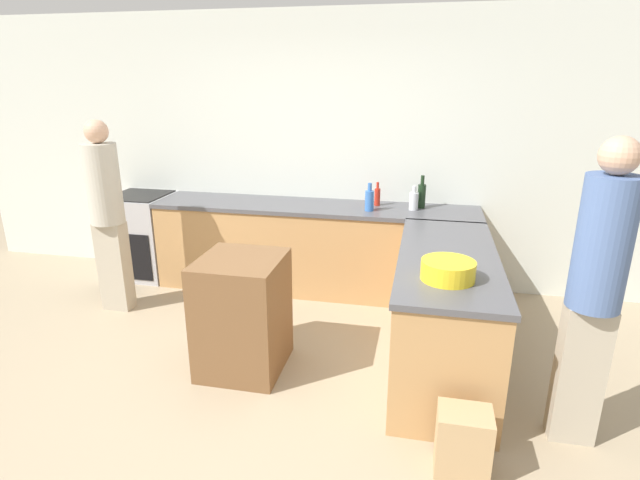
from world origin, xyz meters
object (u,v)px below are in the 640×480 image
at_px(island_table, 243,314).
at_px(person_by_range, 107,209).
at_px(range_oven, 143,235).
at_px(person_at_peninsula, 596,284).
at_px(wine_bottle_dark, 422,195).
at_px(vinegar_bottle_clear, 414,200).
at_px(hot_sauce_bottle, 377,196).
at_px(water_bottle_blue, 369,200).
at_px(paper_bag, 463,443).
at_px(mixing_bowl, 448,270).

distance_m(island_table, person_by_range, 1.75).
height_order(range_oven, person_by_range, person_by_range).
relative_size(range_oven, person_at_peninsula, 0.50).
bearing_deg(wine_bottle_dark, vinegar_bottle_clear, -126.58).
distance_m(range_oven, hot_sauce_bottle, 2.56).
xyz_separation_m(island_table, water_bottle_blue, (0.74, 1.43, 0.56)).
relative_size(island_table, person_at_peninsula, 0.48).
bearing_deg(hot_sauce_bottle, paper_bag, -72.96).
relative_size(hot_sauce_bottle, person_at_peninsula, 0.13).
bearing_deg(wine_bottle_dark, mixing_bowl, -83.62).
bearing_deg(island_table, person_at_peninsula, -8.37).
xyz_separation_m(range_oven, wine_bottle_dark, (2.92, 0.11, 0.56)).
bearing_deg(wine_bottle_dark, island_table, -126.38).
distance_m(vinegar_bottle_clear, person_by_range, 2.79).
height_order(vinegar_bottle_clear, person_at_peninsula, person_at_peninsula).
height_order(water_bottle_blue, wine_bottle_dark, wine_bottle_dark).
xyz_separation_m(range_oven, paper_bag, (3.24, -2.29, -0.25)).
bearing_deg(vinegar_bottle_clear, island_table, -126.37).
height_order(person_by_range, paper_bag, person_by_range).
bearing_deg(person_at_peninsula, wine_bottle_dark, 116.35).
distance_m(range_oven, person_by_range, 1.00).
relative_size(wine_bottle_dark, paper_bag, 0.80).
bearing_deg(person_at_peninsula, range_oven, 154.59).
distance_m(person_by_range, person_at_peninsula, 3.83).
distance_m(mixing_bowl, person_by_range, 3.04).
xyz_separation_m(person_at_peninsula, paper_bag, (-0.66, -0.44, -0.80)).
xyz_separation_m(hot_sauce_bottle, wine_bottle_dark, (0.42, -0.01, 0.03)).
bearing_deg(range_oven, mixing_bowl, -28.07).
relative_size(wine_bottle_dark, person_by_range, 0.18).
distance_m(wine_bottle_dark, person_at_peninsula, 2.19).
height_order(island_table, vinegar_bottle_clear, vinegar_bottle_clear).
relative_size(vinegar_bottle_clear, person_by_range, 0.13).
xyz_separation_m(water_bottle_blue, person_by_range, (-2.25, -0.73, -0.03)).
relative_size(range_oven, person_by_range, 0.52).
relative_size(vinegar_bottle_clear, hot_sauce_bottle, 0.99).
distance_m(person_by_range, paper_bag, 3.46).
xyz_separation_m(wine_bottle_dark, paper_bag, (0.32, -2.41, -0.81)).
xyz_separation_m(vinegar_bottle_clear, person_at_peninsula, (1.04, -1.87, 0.03)).
bearing_deg(hot_sauce_bottle, person_by_range, -157.58).
height_order(island_table, hot_sauce_bottle, hot_sauce_bottle).
height_order(range_oven, wine_bottle_dark, wine_bottle_dark).
relative_size(hot_sauce_bottle, wine_bottle_dark, 0.74).
distance_m(range_oven, person_at_peninsula, 4.35).
distance_m(island_table, water_bottle_blue, 1.70).
bearing_deg(paper_bag, water_bottle_blue, 109.85).
relative_size(range_oven, paper_bag, 2.30).
relative_size(island_table, person_by_range, 0.50).
bearing_deg(vinegar_bottle_clear, wine_bottle_dark, 53.42).
bearing_deg(vinegar_bottle_clear, water_bottle_blue, -162.77).
bearing_deg(water_bottle_blue, range_oven, 177.59).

